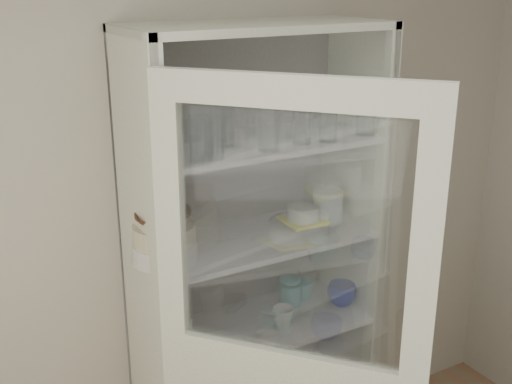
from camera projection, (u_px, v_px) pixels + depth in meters
wall_back at (188, 218)px, 2.68m from camera, size 3.60×0.02×2.60m
pantry_cabinet at (249, 299)px, 2.76m from camera, size 1.00×0.45×2.10m
tumbler_0 at (214, 140)px, 2.19m from camera, size 0.07×0.07×0.13m
tumbler_1 at (201, 139)px, 2.16m from camera, size 0.09×0.09×0.16m
tumbler_2 at (204, 137)px, 2.23m from camera, size 0.08×0.08×0.13m
tumbler_3 at (269, 130)px, 2.29m from camera, size 0.09×0.09×0.15m
tumbler_4 at (302, 125)px, 2.40m from camera, size 0.09×0.09×0.14m
tumbler_5 at (328, 124)px, 2.42m from camera, size 0.09×0.09×0.14m
tumbler_6 at (366, 116)px, 2.51m from camera, size 0.10×0.10×0.15m
tumbler_7 at (172, 134)px, 2.28m from camera, size 0.09×0.09×0.13m
tumbler_8 at (168, 133)px, 2.28m from camera, size 0.09×0.09×0.14m
tumbler_9 at (218, 128)px, 2.37m from camera, size 0.09×0.09×0.13m
tumbler_10 at (225, 129)px, 2.37m from camera, size 0.08×0.08×0.13m
goblet_0 at (145, 126)px, 2.34m from camera, size 0.07×0.07×0.16m
goblet_1 at (225, 116)px, 2.48m from camera, size 0.07×0.07×0.16m
goblet_2 at (254, 114)px, 2.51m from camera, size 0.08×0.08×0.17m
goblet_3 at (332, 105)px, 2.69m from camera, size 0.07×0.07×0.16m
plate_stack_front at (165, 251)px, 2.36m from camera, size 0.24×0.24×0.07m
plate_stack_back at (164, 236)px, 2.49m from camera, size 0.19×0.19×0.08m
cream_bowl at (164, 234)px, 2.34m from camera, size 0.25×0.25×0.07m
terracotta_bowl at (163, 218)px, 2.32m from camera, size 0.27×0.27×0.05m
glass_platter at (303, 223)px, 2.70m from camera, size 0.38×0.38×0.02m
yellow_trivet at (303, 220)px, 2.70m from camera, size 0.17×0.17×0.01m
white_ramekin at (303, 212)px, 2.69m from camera, size 0.17×0.17×0.06m
grey_bowl_stack at (328, 206)px, 2.72m from camera, size 0.12×0.12×0.14m
mug_blue at (342, 294)px, 2.86m from camera, size 0.14×0.14×0.10m
mug_teal at (304, 290)px, 2.91m from camera, size 0.10×0.10×0.09m
mug_white at (283, 317)px, 2.68m from camera, size 0.12×0.12×0.09m
teal_jar at (290, 292)px, 2.86m from camera, size 0.10×0.10×0.12m
measuring_cups at (201, 341)px, 2.56m from camera, size 0.09×0.09×0.04m
white_canister at (181, 331)px, 2.55m from camera, size 0.12×0.12×0.12m
tin_box at (304, 382)px, 2.94m from camera, size 0.24×0.20×0.06m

